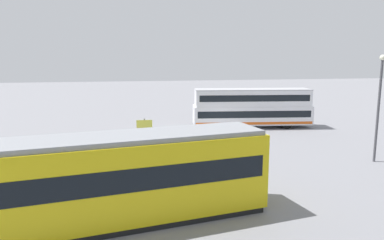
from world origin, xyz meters
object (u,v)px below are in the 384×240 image
info_sign (144,128)px  pedestrian_crossing (230,144)px  double_decker_bus (252,108)px  tram_yellow (75,183)px  pedestrian_near_railing (190,142)px  street_lamp (379,100)px

info_sign → pedestrian_crossing: bearing=149.1°
pedestrian_crossing → double_decker_bus: bearing=-117.9°
double_decker_bus → tram_yellow: bearing=52.6°
double_decker_bus → info_sign: double_decker_bus is taller
pedestrian_near_railing → pedestrian_crossing: bearing=152.2°
tram_yellow → info_sign: size_ratio=6.71×
double_decker_bus → info_sign: (10.88, 7.04, -0.29)m
double_decker_bus → pedestrian_crossing: double_decker_bus is taller
pedestrian_crossing → info_sign: (5.43, -3.25, 0.66)m
double_decker_bus → street_lamp: (-3.44, 12.94, 2.07)m
tram_yellow → pedestrian_near_railing: size_ratio=9.87×
double_decker_bus → street_lamp: size_ratio=1.69×
tram_yellow → pedestrian_crossing: (-8.98, -8.58, -0.90)m
tram_yellow → street_lamp: street_lamp is taller
pedestrian_near_railing → double_decker_bus: bearing=-131.5°
info_sign → pedestrian_near_railing: bearing=146.5°
tram_yellow → info_sign: (-3.55, -11.83, -0.24)m
pedestrian_crossing → info_sign: 6.36m
info_sign → street_lamp: (-14.32, 5.90, 2.36)m
pedestrian_near_railing → pedestrian_crossing: 2.82m
info_sign → street_lamp: street_lamp is taller
pedestrian_near_railing → info_sign: 3.59m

